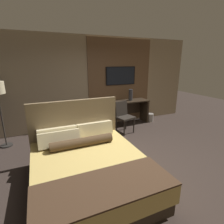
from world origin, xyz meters
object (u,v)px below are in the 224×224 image
bed (88,166)px  tv (121,76)px  desk (123,109)px  waste_bin (150,117)px  desk_chair (123,114)px  vase_tall (131,95)px

bed → tv: bearing=54.3°
desk → tv: bearing=90.0°
tv → waste_bin: size_ratio=3.73×
tv → desk_chair: (-0.31, -0.84, -1.04)m
bed → desk: (1.92, 2.46, 0.21)m
bed → desk: size_ratio=1.27×
desk_chair → tv: bearing=55.7°
waste_bin → bed: bearing=-141.8°
desk_chair → vase_tall: bearing=33.0°
bed → desk: bearing=52.1°
desk_chair → waste_bin: 1.46m
desk_chair → vase_tall: size_ratio=2.51×
desk_chair → waste_bin: (1.32, 0.47, -0.41)m
waste_bin → vase_tall: bearing=167.8°
tv → vase_tall: bearing=-38.4°
desk → tv: 1.08m
vase_tall → waste_bin: bearing=-12.2°
desk → tv: tv is taller
waste_bin → desk: bearing=170.8°
vase_tall → waste_bin: size_ratio=1.30×
bed → tv: size_ratio=2.07×
desk → vase_tall: (0.27, -0.01, 0.45)m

